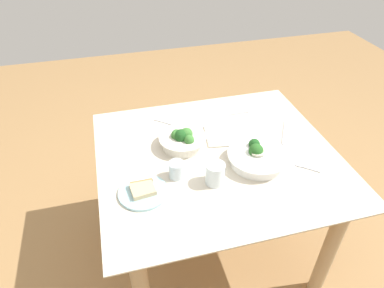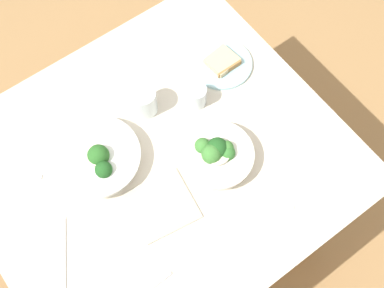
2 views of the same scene
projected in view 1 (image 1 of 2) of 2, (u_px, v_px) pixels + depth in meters
name	position (u px, v px, depth m)	size (l,w,h in m)	color
ground_plane	(212.00, 246.00, 2.04)	(6.00, 6.00, 0.00)	#9E7547
dining_table	(217.00, 173.00, 1.68)	(1.11, 1.00, 0.70)	beige
broccoli_bowl_far	(257.00, 157.00, 1.54)	(0.27, 0.27, 0.10)	white
broccoli_bowl_near	(183.00, 139.00, 1.64)	(0.23, 0.23, 0.10)	silver
bread_side_plate	(143.00, 191.00, 1.40)	(0.20, 0.20, 0.03)	#99C6D1
water_glass_center	(215.00, 174.00, 1.43)	(0.08, 0.08, 0.10)	silver
water_glass_side	(177.00, 170.00, 1.47)	(0.07, 0.07, 0.08)	silver
fork_by_far_bowl	(240.00, 113.00, 1.89)	(0.11, 0.01, 0.00)	#B7B7BC
fork_by_near_bowl	(306.00, 168.00, 1.53)	(0.09, 0.08, 0.00)	#B7B7BC
table_knife_left	(170.00, 124.00, 1.81)	(0.19, 0.01, 0.00)	#B7B7BC
table_knife_right	(284.00, 132.00, 1.75)	(0.22, 0.01, 0.00)	#B7B7BC
napkin_folded_upper	(224.00, 136.00, 1.72)	(0.18, 0.18, 0.01)	#B1A997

